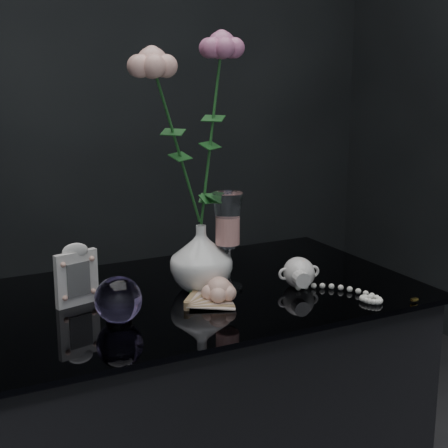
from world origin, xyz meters
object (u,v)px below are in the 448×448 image
vase (201,258)px  wine_glass (228,241)px  picture_frame (76,274)px  paperweight (118,300)px  pearl_jar (299,271)px  loose_rose (219,290)px

vase → wine_glass: wine_glass is taller
wine_glass → picture_frame: (-0.32, 0.05, -0.04)m
vase → picture_frame: size_ratio=1.09×
paperweight → pearl_jar: bearing=3.1°
wine_glass → pearl_jar: 0.18m
paperweight → pearl_jar: (0.43, 0.02, -0.01)m
paperweight → picture_frame: bearing=108.0°
wine_glass → paperweight: bearing=-163.5°
loose_rose → pearl_jar: 0.20m
picture_frame → paperweight: bearing=-86.6°
paperweight → wine_glass: bearing=16.5°
vase → loose_rose: 0.10m
picture_frame → wine_glass: bearing=-23.7°
paperweight → loose_rose: (0.22, 0.01, -0.02)m
wine_glass → loose_rose: (-0.06, -0.07, -0.08)m
paperweight → loose_rose: size_ratio=0.57×
picture_frame → loose_rose: picture_frame is taller
wine_glass → pearl_jar: wine_glass is taller
paperweight → vase: bearing=25.4°
loose_rose → picture_frame: bearing=134.4°
vase → pearl_jar: vase is taller
vase → pearl_jar: bearing=-23.0°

